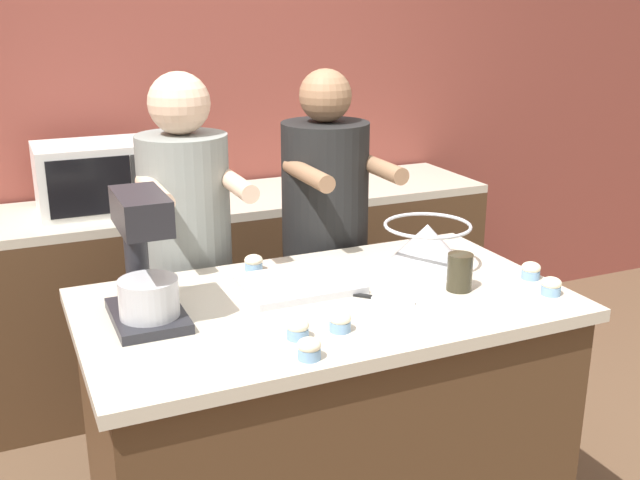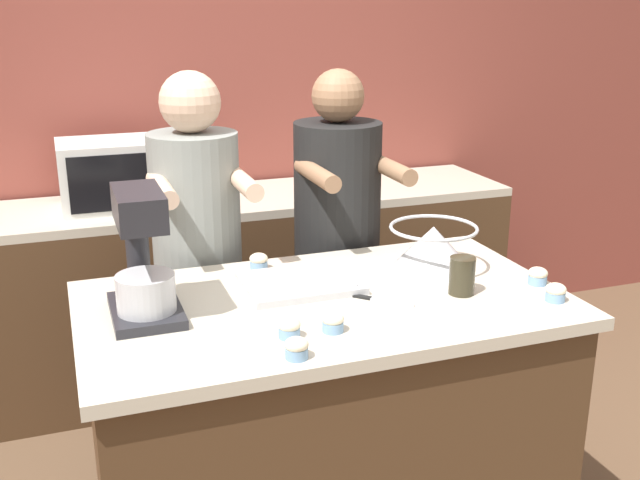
{
  "view_description": "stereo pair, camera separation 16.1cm",
  "coord_description": "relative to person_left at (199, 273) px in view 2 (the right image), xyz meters",
  "views": [
    {
      "loc": [
        -0.89,
        -1.97,
        1.82
      ],
      "look_at": [
        0.0,
        0.04,
        1.12
      ],
      "focal_mm": 42.0,
      "sensor_mm": 36.0,
      "label": 1
    },
    {
      "loc": [
        -0.74,
        -2.03,
        1.82
      ],
      "look_at": [
        0.0,
        0.04,
        1.12
      ],
      "focal_mm": 42.0,
      "sensor_mm": 36.0,
      "label": 2
    }
  ],
  "objects": [
    {
      "name": "mixing_bowl",
      "position": [
        0.71,
        -0.51,
        0.18
      ],
      "size": [
        0.3,
        0.3,
        0.16
      ],
      "color": "#BCBCC1",
      "rests_on": "island_counter"
    },
    {
      "name": "cupcake_0",
      "position": [
        0.16,
        -0.3,
        0.13
      ],
      "size": [
        0.06,
        0.06,
        0.06
      ],
      "color": "#759EC6",
      "rests_on": "island_counter"
    },
    {
      "name": "knife",
      "position": [
        0.42,
        -0.69,
        0.1
      ],
      "size": [
        0.17,
        0.17,
        0.01
      ],
      "color": "#BCBCC1",
      "rests_on": "island_counter"
    },
    {
      "name": "cupcake_5",
      "position": [
        0.94,
        -0.89,
        0.13
      ],
      "size": [
        0.06,
        0.06,
        0.06
      ],
      "color": "#759EC6",
      "rests_on": "island_counter"
    },
    {
      "name": "back_counter",
      "position": [
        0.28,
        0.75,
        -0.38
      ],
      "size": [
        2.8,
        0.6,
        0.93
      ],
      "color": "#4C331E",
      "rests_on": "ground_plane"
    },
    {
      "name": "island_counter",
      "position": [
        0.28,
        -0.63,
        -0.37
      ],
      "size": [
        1.5,
        0.85,
        0.94
      ],
      "color": "#4C331E",
      "rests_on": "ground_plane"
    },
    {
      "name": "microwave_oven",
      "position": [
        -0.22,
        0.75,
        0.24
      ],
      "size": [
        0.5,
        0.36,
        0.31
      ],
      "color": "silver",
      "rests_on": "back_counter"
    },
    {
      "name": "cupcake_4",
      "position": [
        0.07,
        -0.99,
        0.13
      ],
      "size": [
        0.06,
        0.06,
        0.06
      ],
      "color": "#759EC6",
      "rests_on": "island_counter"
    },
    {
      "name": "baking_tray",
      "position": [
        0.24,
        -0.51,
        0.12
      ],
      "size": [
        0.37,
        0.27,
        0.04
      ],
      "color": "#BCBCC1",
      "rests_on": "island_counter"
    },
    {
      "name": "person_left",
      "position": [
        0.0,
        0.0,
        0.0
      ],
      "size": [
        0.34,
        0.5,
        1.59
      ],
      "color": "#33384C",
      "rests_on": "ground_plane"
    },
    {
      "name": "stand_mixer",
      "position": [
        -0.26,
        -0.57,
        0.27
      ],
      "size": [
        0.2,
        0.3,
        0.38
      ],
      "color": "#232328",
      "rests_on": "island_counter"
    },
    {
      "name": "cupcake_3",
      "position": [
        0.09,
        -0.86,
        0.13
      ],
      "size": [
        0.06,
        0.06,
        0.06
      ],
      "color": "#759EC6",
      "rests_on": "island_counter"
    },
    {
      "name": "cupcake_1",
      "position": [
        0.98,
        -0.74,
        0.13
      ],
      "size": [
        0.06,
        0.06,
        0.06
      ],
      "color": "#759EC6",
      "rests_on": "island_counter"
    },
    {
      "name": "cupcake_2",
      "position": [
        0.22,
        -0.86,
        0.13
      ],
      "size": [
        0.06,
        0.06,
        0.06
      ],
      "color": "#759EC6",
      "rests_on": "island_counter"
    },
    {
      "name": "person_right",
      "position": [
        0.56,
        0.0,
        -0.01
      ],
      "size": [
        0.36,
        0.51,
        1.58
      ],
      "color": "#232328",
      "rests_on": "ground_plane"
    },
    {
      "name": "drinking_glass",
      "position": [
        0.7,
        -0.73,
        0.16
      ],
      "size": [
        0.08,
        0.08,
        0.12
      ],
      "color": "#332D1E",
      "rests_on": "island_counter"
    },
    {
      "name": "back_wall",
      "position": [
        0.28,
        1.1,
        0.51
      ],
      "size": [
        10.0,
        0.06,
        2.7
      ],
      "color": "brown",
      "rests_on": "ground_plane"
    }
  ]
}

